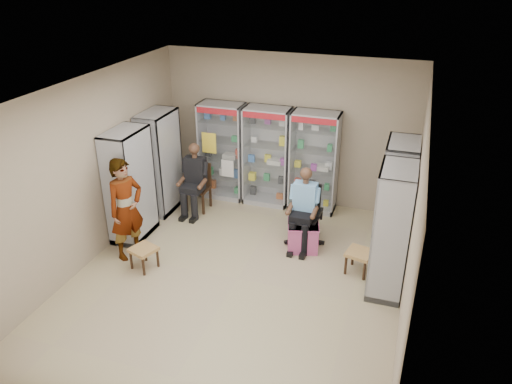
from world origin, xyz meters
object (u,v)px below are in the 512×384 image
(cabinet_back_left, at_px, (223,151))
(woven_stool_a, at_px, (359,262))
(seated_shopkeeper, at_px, (305,209))
(cabinet_back_right, at_px, (314,162))
(cabinet_right_far, at_px, (397,199))
(office_chair, at_px, (305,215))
(cabinet_back_mid, at_px, (267,157))
(wooden_chair, at_px, (198,188))
(cabinet_left_far, at_px, (160,162))
(pink_trunk, at_px, (303,236))
(woven_stool_b, at_px, (144,258))
(cabinet_right_near, at_px, (391,231))
(cabinet_left_near, at_px, (130,185))
(standing_man, at_px, (126,209))

(cabinet_back_left, height_order, woven_stool_a, cabinet_back_left)
(seated_shopkeeper, bearing_deg, cabinet_back_right, 97.50)
(cabinet_right_far, height_order, woven_stool_a, cabinet_right_far)
(cabinet_back_left, xyz_separation_m, office_chair, (2.05, -1.30, -0.46))
(woven_stool_a, bearing_deg, cabinet_back_mid, 137.80)
(cabinet_back_left, xyz_separation_m, cabinet_back_right, (1.90, 0.00, 0.00))
(wooden_chair, bearing_deg, cabinet_left_far, -163.61)
(office_chair, bearing_deg, cabinet_back_left, 148.96)
(pink_trunk, relative_size, woven_stool_b, 1.35)
(cabinet_right_far, bearing_deg, pink_trunk, 105.02)
(wooden_chair, bearing_deg, cabinet_back_right, 18.75)
(cabinet_right_near, bearing_deg, cabinet_left_near, 87.43)
(cabinet_back_right, relative_size, seated_shopkeeper, 1.47)
(cabinet_back_right, height_order, cabinet_left_far, same)
(cabinet_back_left, xyz_separation_m, woven_stool_a, (3.09, -1.94, -0.81))
(cabinet_back_right, xyz_separation_m, woven_stool_a, (1.19, -1.94, -0.81))
(woven_stool_b, bearing_deg, cabinet_right_far, 25.28)
(seated_shopkeeper, height_order, standing_man, standing_man)
(cabinet_back_right, bearing_deg, woven_stool_b, -126.28)
(office_chair, height_order, woven_stool_b, office_chair)
(cabinet_right_near, distance_m, cabinet_left_near, 4.46)
(cabinet_back_right, relative_size, wooden_chair, 2.13)
(wooden_chair, height_order, woven_stool_b, wooden_chair)
(cabinet_back_left, distance_m, cabinet_right_far, 3.71)
(cabinet_left_near, relative_size, seated_shopkeeper, 1.47)
(seated_shopkeeper, bearing_deg, cabinet_left_near, -165.75)
(seated_shopkeeper, height_order, pink_trunk, seated_shopkeeper)
(cabinet_back_mid, bearing_deg, woven_stool_a, -42.20)
(cabinet_right_near, height_order, pink_trunk, cabinet_right_near)
(cabinet_left_far, bearing_deg, pink_trunk, 78.85)
(cabinet_back_mid, relative_size, seated_shopkeeper, 1.47)
(cabinet_left_near, relative_size, pink_trunk, 3.94)
(cabinet_back_left, bearing_deg, cabinet_left_near, -114.61)
(seated_shopkeeper, bearing_deg, cabinet_left_far, 173.35)
(cabinet_back_right, relative_size, standing_man, 1.14)
(cabinet_back_mid, distance_m, cabinet_left_far, 2.10)
(cabinet_back_left, relative_size, seated_shopkeeper, 1.47)
(cabinet_left_near, distance_m, standing_man, 0.68)
(woven_stool_b, bearing_deg, cabinet_back_left, 85.38)
(pink_trunk, xyz_separation_m, woven_stool_b, (-2.31, -1.39, -0.06))
(cabinet_left_near, bearing_deg, wooden_chair, 152.39)
(pink_trunk, bearing_deg, woven_stool_a, -22.37)
(cabinet_back_right, relative_size, cabinet_left_near, 1.00)
(cabinet_left_far, height_order, office_chair, cabinet_left_far)
(cabinet_right_near, relative_size, woven_stool_a, 5.16)
(cabinet_left_far, xyz_separation_m, cabinet_left_near, (0.00, -1.10, 0.00))
(cabinet_left_far, distance_m, cabinet_left_near, 1.10)
(cabinet_left_near, bearing_deg, woven_stool_a, 91.27)
(office_chair, bearing_deg, cabinet_left_near, -164.84)
(cabinet_right_near, relative_size, pink_trunk, 3.94)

